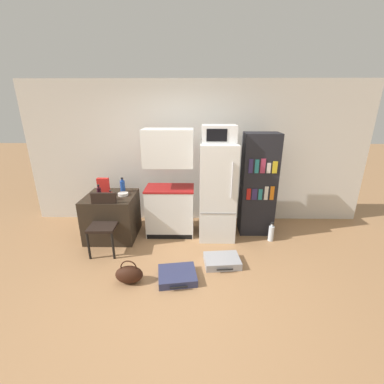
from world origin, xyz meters
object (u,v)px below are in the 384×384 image
kitchen_hutch (170,188)px  bottle_blue_soda (123,186)px  cereal_box (103,187)px  suitcase_large_flat (177,275)px  bottle_wine_dark (99,194)px  water_bottle_front (271,233)px  microwave (219,134)px  bottle_ketchup_red (111,196)px  suitcase_small_flat (222,261)px  handbag (129,274)px  chair (104,218)px  refrigerator (217,191)px  bowl (123,194)px  side_table (112,216)px  bookshelf (258,185)px

kitchen_hutch → bottle_blue_soda: kitchen_hutch is taller
cereal_box → suitcase_large_flat: (1.31, -1.19, -0.86)m
bottle_wine_dark → water_bottle_front: 2.92m
microwave → bottle_ketchup_red: microwave is taller
suitcase_small_flat → microwave: bearing=86.1°
bottle_ketchup_red → handbag: size_ratio=0.47×
bottle_ketchup_red → handbag: 1.34m
bottle_wine_dark → chair: (0.12, -0.23, -0.32)m
refrigerator → bowl: size_ratio=9.61×
side_table → kitchen_hutch: size_ratio=0.45×
bookshelf → bottle_blue_soda: 2.36m
cereal_box → suitcase_large_flat: 1.96m
bottle_wine_dark → chair: 0.41m
suitcase_large_flat → handbag: bearing=178.9°
chair → handbag: chair is taller
bowl → cereal_box: 0.34m
microwave → bottle_ketchup_red: size_ratio=3.21×
bowl → water_bottle_front: bowl is taller
side_table → water_bottle_front: bearing=-2.8°
side_table → cereal_box: cereal_box is taller
kitchen_hutch → bookshelf: kitchen_hutch is taller
chair → suitcase_small_flat: size_ratio=1.72×
side_table → kitchen_hutch: 1.11m
microwave → bowl: microwave is taller
bottle_ketchup_red → cereal_box: 0.32m
bookshelf → bottle_blue_soda: bookshelf is taller
bottle_wine_dark → water_bottle_front: (2.83, 0.08, -0.72)m
bottle_wine_dark → side_table: bearing=66.5°
refrigerator → water_bottle_front: (0.93, -0.21, -0.68)m
chair → water_bottle_front: (2.71, 0.31, -0.40)m
microwave → suitcase_small_flat: (0.03, -0.90, -1.72)m
side_table → refrigerator: size_ratio=0.50×
bottle_blue_soda → chair: bottle_blue_soda is taller
suitcase_large_flat → microwave: bearing=55.4°
kitchen_hutch → chair: (-0.97, -0.59, -0.30)m
bottle_ketchup_red → bottle_blue_soda: 0.43m
side_table → handbag: side_table is taller
refrigerator → microwave: microwave is taller
bowl → kitchen_hutch: bearing=10.0°
handbag → refrigerator: bearing=47.3°
microwave → bottle_ketchup_red: (-1.72, -0.30, -0.95)m
suitcase_large_flat → suitcase_small_flat: suitcase_small_flat is taller
microwave → bottle_wine_dark: microwave is taller
refrigerator → handbag: 1.94m
cereal_box → handbag: size_ratio=0.83×
kitchen_hutch → bottle_ketchup_red: 0.98m
kitchen_hutch → suitcase_large_flat: bearing=-81.0°
bookshelf → handbag: (-1.95, -1.46, -0.77)m
bookshelf → bowl: 2.32m
bowl → handbag: bowl is taller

